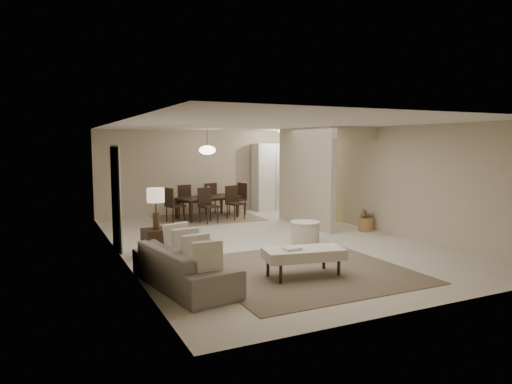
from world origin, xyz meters
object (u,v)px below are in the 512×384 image
sofa (184,267)px  dining_table (208,208)px  ottoman_bench (304,254)px  wicker_basket (366,225)px  pantry_cabinet (272,177)px  round_pouf (305,233)px  side_table (157,243)px

sofa → dining_table: size_ratio=1.20×
sofa → ottoman_bench: sofa is taller
dining_table → wicker_basket: bearing=-65.3°
sofa → ottoman_bench: (1.86, -0.30, 0.06)m
pantry_cabinet → round_pouf: (-1.72, -4.82, -0.81)m
round_pouf → dining_table: 4.13m
side_table → sofa: bearing=-91.5°
ottoman_bench → round_pouf: bearing=68.1°
sofa → wicker_basket: (5.20, 2.31, -0.15)m
pantry_cabinet → round_pouf: bearing=-109.6°
pantry_cabinet → sofa: pantry_cabinet is taller
ottoman_bench → side_table: (-1.81, 2.25, -0.10)m
side_table → dining_table: bearing=58.2°
sofa → wicker_basket: bearing=-75.7°
ottoman_bench → wicker_basket: bearing=48.3°
pantry_cabinet → round_pouf: pantry_cabinet is taller
wicker_basket → dining_table: dining_table is taller
pantry_cabinet → ottoman_bench: bearing=-113.5°
ottoman_bench → round_pouf: (1.22, 1.95, -0.12)m
side_table → dining_table: size_ratio=0.31×
ottoman_bench → wicker_basket: size_ratio=3.69×
pantry_cabinet → ottoman_bench: size_ratio=1.56×
pantry_cabinet → wicker_basket: pantry_cabinet is taller
pantry_cabinet → wicker_basket: (0.40, -4.15, -0.90)m
sofa → round_pouf: sofa is taller
ottoman_bench → round_pouf: round_pouf is taller
ottoman_bench → round_pouf: size_ratio=2.17×
ottoman_bench → dining_table: (0.53, 6.02, -0.06)m
sofa → dining_table: bearing=-32.3°
dining_table → sofa: bearing=-127.5°
wicker_basket → round_pouf: bearing=-162.5°
sofa → ottoman_bench: size_ratio=1.55×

